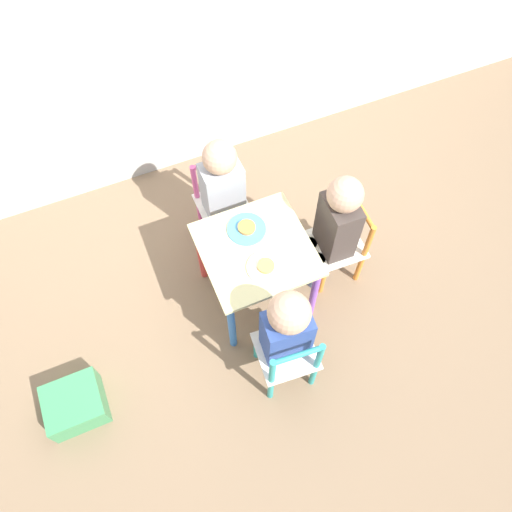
% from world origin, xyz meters
% --- Properties ---
extents(ground_plane, '(6.00, 6.00, 0.00)m').
position_xyz_m(ground_plane, '(0.00, 0.00, 0.00)').
color(ground_plane, '#7F664C').
extents(kids_table, '(0.50, 0.50, 0.47)m').
position_xyz_m(kids_table, '(0.00, 0.00, 0.38)').
color(kids_table, beige).
rests_on(kids_table, ground_plane).
extents(chair_teal, '(0.28, 0.28, 0.50)m').
position_xyz_m(chair_teal, '(-0.04, -0.46, 0.24)').
color(chair_teal, silver).
rests_on(chair_teal, ground_plane).
extents(chair_pink, '(0.26, 0.26, 0.50)m').
position_xyz_m(chair_pink, '(-0.01, 0.46, 0.24)').
color(chair_pink, silver).
rests_on(chair_pink, ground_plane).
extents(chair_orange, '(0.27, 0.27, 0.50)m').
position_xyz_m(chair_orange, '(0.46, -0.02, 0.24)').
color(chair_orange, silver).
rests_on(chair_orange, ground_plane).
extents(child_front, '(0.21, 0.23, 0.73)m').
position_xyz_m(child_front, '(-0.03, -0.40, 0.44)').
color(child_front, '#38383D').
rests_on(child_front, ground_plane).
extents(child_back, '(0.20, 0.22, 0.74)m').
position_xyz_m(child_back, '(-0.01, 0.40, 0.44)').
color(child_back, '#4C608E').
rests_on(child_back, ground_plane).
extents(child_right, '(0.22, 0.21, 0.76)m').
position_xyz_m(child_right, '(0.40, -0.02, 0.45)').
color(child_right, '#4C608E').
rests_on(child_right, ground_plane).
extents(plate_front, '(0.17, 0.17, 0.03)m').
position_xyz_m(plate_front, '(-0.00, -0.11, 0.48)').
color(plate_front, white).
rests_on(plate_front, kids_table).
extents(plate_back, '(0.18, 0.18, 0.03)m').
position_xyz_m(plate_back, '(0.00, 0.11, 0.48)').
color(plate_back, '#4C9EE0').
rests_on(plate_back, kids_table).
extents(storage_bin, '(0.26, 0.24, 0.15)m').
position_xyz_m(storage_bin, '(-1.01, -0.23, 0.07)').
color(storage_bin, '#3D8E56').
rests_on(storage_bin, ground_plane).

